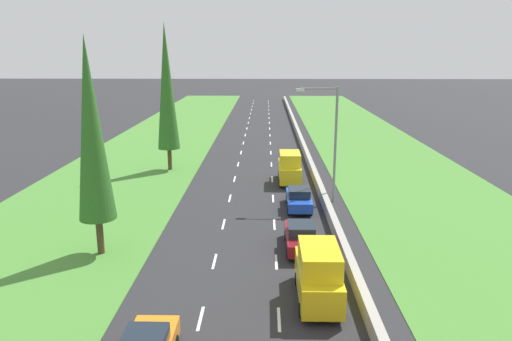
{
  "coord_description": "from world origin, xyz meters",
  "views": [
    {
      "loc": [
        1.11,
        1.87,
        11.6
      ],
      "look_at": [
        0.24,
        45.67,
        0.67
      ],
      "focal_mm": 33.73,
      "sensor_mm": 36.0,
      "label": 1
    }
  ],
  "objects_px": {
    "poplar_tree_second": "(91,131)",
    "yellow_van_right_lane_sixth": "(290,168)",
    "blue_sedan_right_lane": "(299,198)",
    "street_light_mast": "(331,136)",
    "poplar_tree_third": "(167,87)",
    "maroon_sedan_right_lane": "(301,236)",
    "yellow_van_right_lane": "(318,274)"
  },
  "relations": [
    {
      "from": "yellow_van_right_lane_sixth",
      "to": "poplar_tree_second",
      "type": "distance_m",
      "value": 20.72
    },
    {
      "from": "poplar_tree_second",
      "to": "yellow_van_right_lane",
      "type": "bearing_deg",
      "value": -23.51
    },
    {
      "from": "poplar_tree_second",
      "to": "poplar_tree_third",
      "type": "distance_m",
      "value": 20.55
    },
    {
      "from": "yellow_van_right_lane_sixth",
      "to": "poplar_tree_second",
      "type": "relative_size",
      "value": 0.39
    },
    {
      "from": "yellow_van_right_lane_sixth",
      "to": "street_light_mast",
      "type": "distance_m",
      "value": 7.3
    },
    {
      "from": "yellow_van_right_lane",
      "to": "poplar_tree_third",
      "type": "relative_size",
      "value": 0.34
    },
    {
      "from": "yellow_van_right_lane",
      "to": "poplar_tree_second",
      "type": "distance_m",
      "value": 14.52
    },
    {
      "from": "blue_sedan_right_lane",
      "to": "poplar_tree_third",
      "type": "bearing_deg",
      "value": 135.18
    },
    {
      "from": "street_light_mast",
      "to": "poplar_tree_second",
      "type": "bearing_deg",
      "value": -144.62
    },
    {
      "from": "yellow_van_right_lane",
      "to": "street_light_mast",
      "type": "xyz_separation_m",
      "value": [
        2.53,
        15.72,
        3.83
      ]
    },
    {
      "from": "poplar_tree_second",
      "to": "street_light_mast",
      "type": "xyz_separation_m",
      "value": [
        14.69,
        10.43,
        -2.08
      ]
    },
    {
      "from": "poplar_tree_second",
      "to": "blue_sedan_right_lane",
      "type": "bearing_deg",
      "value": 34.98
    },
    {
      "from": "poplar_tree_second",
      "to": "yellow_van_right_lane_sixth",
      "type": "bearing_deg",
      "value": 53.43
    },
    {
      "from": "poplar_tree_third",
      "to": "maroon_sedan_right_lane",
      "type": "bearing_deg",
      "value": -59.23
    },
    {
      "from": "blue_sedan_right_lane",
      "to": "yellow_van_right_lane_sixth",
      "type": "bearing_deg",
      "value": 92.66
    },
    {
      "from": "poplar_tree_third",
      "to": "street_light_mast",
      "type": "height_order",
      "value": "poplar_tree_third"
    },
    {
      "from": "yellow_van_right_lane_sixth",
      "to": "poplar_tree_third",
      "type": "height_order",
      "value": "poplar_tree_third"
    },
    {
      "from": "yellow_van_right_lane_sixth",
      "to": "maroon_sedan_right_lane",
      "type": "bearing_deg",
      "value": -90.19
    },
    {
      "from": "poplar_tree_second",
      "to": "maroon_sedan_right_lane",
      "type": "bearing_deg",
      "value": 4.32
    },
    {
      "from": "yellow_van_right_lane",
      "to": "street_light_mast",
      "type": "distance_m",
      "value": 16.38
    },
    {
      "from": "poplar_tree_second",
      "to": "street_light_mast",
      "type": "height_order",
      "value": "poplar_tree_second"
    },
    {
      "from": "blue_sedan_right_lane",
      "to": "yellow_van_right_lane_sixth",
      "type": "xyz_separation_m",
      "value": [
        -0.35,
        7.43,
        0.59
      ]
    },
    {
      "from": "maroon_sedan_right_lane",
      "to": "street_light_mast",
      "type": "relative_size",
      "value": 0.5
    },
    {
      "from": "maroon_sedan_right_lane",
      "to": "street_light_mast",
      "type": "xyz_separation_m",
      "value": [
        2.91,
        9.54,
        4.42
      ]
    },
    {
      "from": "blue_sedan_right_lane",
      "to": "street_light_mast",
      "type": "height_order",
      "value": "street_light_mast"
    },
    {
      "from": "blue_sedan_right_lane",
      "to": "poplar_tree_third",
      "type": "height_order",
      "value": "poplar_tree_third"
    },
    {
      "from": "yellow_van_right_lane",
      "to": "street_light_mast",
      "type": "bearing_deg",
      "value": 80.86
    },
    {
      "from": "blue_sedan_right_lane",
      "to": "yellow_van_right_lane_sixth",
      "type": "relative_size",
      "value": 0.92
    },
    {
      "from": "maroon_sedan_right_lane",
      "to": "blue_sedan_right_lane",
      "type": "relative_size",
      "value": 1.0
    },
    {
      "from": "blue_sedan_right_lane",
      "to": "street_light_mast",
      "type": "bearing_deg",
      "value": 37.3
    },
    {
      "from": "maroon_sedan_right_lane",
      "to": "street_light_mast",
      "type": "bearing_deg",
      "value": 73.04
    },
    {
      "from": "street_light_mast",
      "to": "poplar_tree_third",
      "type": "bearing_deg",
      "value": 145.34
    }
  ]
}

